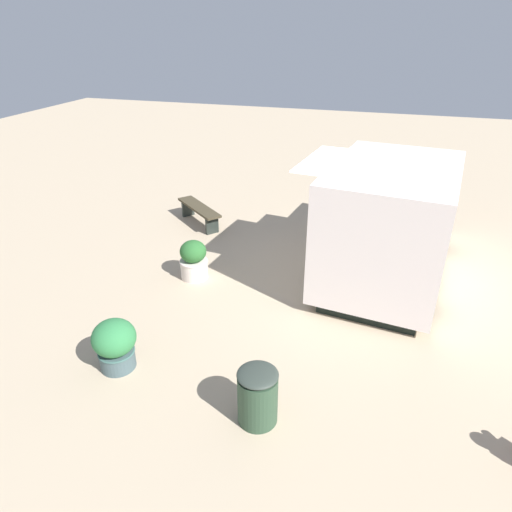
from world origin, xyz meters
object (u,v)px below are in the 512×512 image
object	(u,v)px
planter_flowering_far	(194,260)
plaza_bench	(199,211)
trash_bin	(258,395)
planter_flowering_near	(115,344)
food_truck	(392,221)

from	to	relation	value
planter_flowering_far	plaza_bench	bearing A→B (deg)	20.97
trash_bin	plaza_bench	bearing A→B (deg)	29.70
planter_flowering_near	plaza_bench	xyz separation A→B (m)	(5.58, 1.00, -0.07)
planter_flowering_near	plaza_bench	world-z (taller)	planter_flowering_near
food_truck	trash_bin	distance (m)	5.05
planter_flowering_near	trash_bin	bearing A→B (deg)	-99.00
food_truck	planter_flowering_near	bearing A→B (deg)	138.70
plaza_bench	trash_bin	size ratio (longest dim) A/B	1.89
food_truck	trash_bin	xyz separation A→B (m)	(-4.78, 1.46, -0.75)
planter_flowering_near	planter_flowering_far	bearing A→B (deg)	-0.25
food_truck	planter_flowering_near	size ratio (longest dim) A/B	5.96
planter_flowering_near	plaza_bench	distance (m)	5.66
trash_bin	planter_flowering_far	bearing A→B (deg)	35.72
plaza_bench	food_truck	bearing A→B (deg)	-103.61
food_truck	trash_bin	world-z (taller)	food_truck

